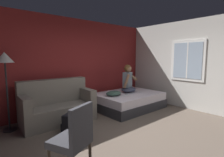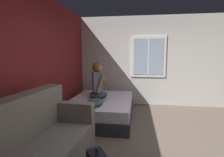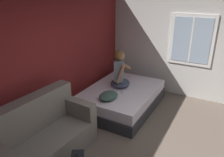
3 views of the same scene
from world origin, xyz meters
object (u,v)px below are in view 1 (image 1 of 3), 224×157
side_chair (74,137)px  person_seated (128,81)px  floor_lamp (5,65)px  throw_pillow (114,93)px  couch (57,106)px  backpack (69,123)px  cell_phone (126,94)px  bed (128,101)px

side_chair → person_seated: 3.42m
floor_lamp → throw_pillow: bearing=-11.3°
couch → backpack: 0.79m
person_seated → cell_phone: 0.50m
person_seated → backpack: (-2.34, -0.51, -0.64)m
couch → backpack: couch is taller
person_seated → floor_lamp: 3.35m
throw_pillow → floor_lamp: size_ratio=0.28×
floor_lamp → backpack: bearing=-45.0°
couch → side_chair: couch is taller
couch → cell_phone: bearing=-13.0°
side_chair → throw_pillow: bearing=37.4°
throw_pillow → cell_phone: bearing=-15.7°
bed → backpack: size_ratio=4.44×
cell_phone → couch: bearing=-131.0°
couch → side_chair: 2.14m
backpack → floor_lamp: (-0.94, 0.94, 1.24)m
person_seated → throw_pillow: 0.75m
person_seated → throw_pillow: (-0.69, -0.09, -0.29)m
backpack → bed: bearing=10.4°
backpack → cell_phone: bearing=8.5°
backpack → throw_pillow: (1.65, 0.42, 0.36)m
throw_pillow → bed: bearing=-1.1°
side_chair → backpack: size_ratio=2.14×
bed → floor_lamp: 3.43m
bed → person_seated: (0.10, 0.11, 0.60)m
bed → couch: 2.19m
person_seated → floor_lamp: size_ratio=0.51×
backpack → throw_pillow: bearing=14.3°
side_chair → floor_lamp: (-0.37, 2.21, 0.90)m
side_chair → cell_phone: side_chair is taller
backpack → floor_lamp: bearing=135.0°
bed → throw_pillow: 0.67m
person_seated → throw_pillow: person_seated is taller
cell_phone → floor_lamp: size_ratio=0.08×
bed → couch: (-2.15, 0.35, 0.16)m
throw_pillow → backpack: bearing=-165.7°
side_chair → throw_pillow: 2.79m
side_chair → backpack: (0.57, 1.27, -0.34)m
side_chair → cell_phone: 3.06m
throw_pillow → floor_lamp: bearing=168.7°
bed → backpack: bearing=-169.6°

